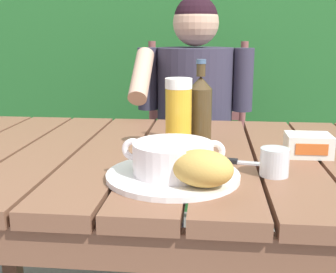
{
  "coord_description": "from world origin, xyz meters",
  "views": [
    {
      "loc": [
        0.12,
        -1.12,
        1.04
      ],
      "look_at": [
        0.02,
        -0.12,
        0.8
      ],
      "focal_mm": 46.05,
      "sensor_mm": 36.0,
      "label": 1
    }
  ],
  "objects_px": {
    "chair_near_diner": "(195,152)",
    "person_eating": "(193,115)",
    "beer_bottle": "(200,109)",
    "soup_bowl": "(173,157)",
    "butter_tub": "(308,145)",
    "bread_roll": "(202,168)",
    "serving_plate": "(173,175)",
    "beer_glass": "(178,114)",
    "water_glass_small": "(274,162)",
    "table_knife": "(236,162)"
  },
  "relations": [
    {
      "from": "beer_glass",
      "to": "butter_tub",
      "type": "distance_m",
      "value": 0.35
    },
    {
      "from": "chair_near_diner",
      "to": "butter_tub",
      "type": "height_order",
      "value": "chair_near_diner"
    },
    {
      "from": "beer_glass",
      "to": "soup_bowl",
      "type": "bearing_deg",
      "value": -88.36
    },
    {
      "from": "person_eating",
      "to": "soup_bowl",
      "type": "distance_m",
      "value": 0.89
    },
    {
      "from": "beer_glass",
      "to": "beer_bottle",
      "type": "height_order",
      "value": "beer_bottle"
    },
    {
      "from": "chair_near_diner",
      "to": "soup_bowl",
      "type": "xyz_separation_m",
      "value": [
        -0.01,
        -1.09,
        0.29
      ]
    },
    {
      "from": "butter_tub",
      "to": "beer_glass",
      "type": "bearing_deg",
      "value": 175.83
    },
    {
      "from": "serving_plate",
      "to": "beer_bottle",
      "type": "bearing_deg",
      "value": 80.61
    },
    {
      "from": "beer_glass",
      "to": "beer_bottle",
      "type": "bearing_deg",
      "value": 49.3
    },
    {
      "from": "beer_bottle",
      "to": "serving_plate",
      "type": "bearing_deg",
      "value": -99.39
    },
    {
      "from": "beer_glass",
      "to": "table_knife",
      "type": "xyz_separation_m",
      "value": [
        0.15,
        -0.11,
        -0.09
      ]
    },
    {
      "from": "chair_near_diner",
      "to": "person_eating",
      "type": "height_order",
      "value": "person_eating"
    },
    {
      "from": "person_eating",
      "to": "bread_roll",
      "type": "height_order",
      "value": "person_eating"
    },
    {
      "from": "person_eating",
      "to": "table_knife",
      "type": "height_order",
      "value": "person_eating"
    },
    {
      "from": "person_eating",
      "to": "beer_bottle",
      "type": "xyz_separation_m",
      "value": [
        0.04,
        -0.59,
        0.13
      ]
    },
    {
      "from": "butter_tub",
      "to": "person_eating",
      "type": "bearing_deg",
      "value": 115.82
    },
    {
      "from": "serving_plate",
      "to": "beer_glass",
      "type": "relative_size",
      "value": 1.51
    },
    {
      "from": "beer_bottle",
      "to": "chair_near_diner",
      "type": "bearing_deg",
      "value": 92.95
    },
    {
      "from": "beer_bottle",
      "to": "table_knife",
      "type": "bearing_deg",
      "value": -61.72
    },
    {
      "from": "chair_near_diner",
      "to": "serving_plate",
      "type": "bearing_deg",
      "value": -90.5
    },
    {
      "from": "person_eating",
      "to": "beer_glass",
      "type": "relative_size",
      "value": 6.07
    },
    {
      "from": "soup_bowl",
      "to": "butter_tub",
      "type": "distance_m",
      "value": 0.4
    },
    {
      "from": "person_eating",
      "to": "bread_roll",
      "type": "relative_size",
      "value": 7.77
    },
    {
      "from": "person_eating",
      "to": "bread_roll",
      "type": "bearing_deg",
      "value": -86.5
    },
    {
      "from": "soup_bowl",
      "to": "butter_tub",
      "type": "relative_size",
      "value": 1.98
    },
    {
      "from": "chair_near_diner",
      "to": "person_eating",
      "type": "xyz_separation_m",
      "value": [
        -0.0,
        -0.2,
        0.22
      ]
    },
    {
      "from": "serving_plate",
      "to": "bread_roll",
      "type": "distance_m",
      "value": 0.11
    },
    {
      "from": "chair_near_diner",
      "to": "beer_glass",
      "type": "distance_m",
      "value": 0.92
    },
    {
      "from": "chair_near_diner",
      "to": "butter_tub",
      "type": "xyz_separation_m",
      "value": [
        0.32,
        -0.88,
        0.27
      ]
    },
    {
      "from": "chair_near_diner",
      "to": "soup_bowl",
      "type": "bearing_deg",
      "value": -90.5
    },
    {
      "from": "chair_near_diner",
      "to": "person_eating",
      "type": "bearing_deg",
      "value": -90.85
    },
    {
      "from": "chair_near_diner",
      "to": "serving_plate",
      "type": "distance_m",
      "value": 1.12
    },
    {
      "from": "water_glass_small",
      "to": "serving_plate",
      "type": "bearing_deg",
      "value": -169.84
    },
    {
      "from": "serving_plate",
      "to": "beer_glass",
      "type": "xyz_separation_m",
      "value": [
        -0.01,
        0.24,
        0.09
      ]
    },
    {
      "from": "serving_plate",
      "to": "bread_roll",
      "type": "xyz_separation_m",
      "value": [
        0.07,
        -0.08,
        0.04
      ]
    },
    {
      "from": "serving_plate",
      "to": "beer_bottle",
      "type": "relative_size",
      "value": 1.22
    },
    {
      "from": "table_knife",
      "to": "serving_plate",
      "type": "bearing_deg",
      "value": -139.33
    },
    {
      "from": "bread_roll",
      "to": "beer_glass",
      "type": "relative_size",
      "value": 0.78
    },
    {
      "from": "beer_glass",
      "to": "water_glass_small",
      "type": "xyz_separation_m",
      "value": [
        0.23,
        -0.2,
        -0.07
      ]
    },
    {
      "from": "serving_plate",
      "to": "bread_roll",
      "type": "relative_size",
      "value": 1.93
    },
    {
      "from": "water_glass_small",
      "to": "table_knife",
      "type": "bearing_deg",
      "value": 132.96
    },
    {
      "from": "butter_tub",
      "to": "soup_bowl",
      "type": "bearing_deg",
      "value": -147.63
    },
    {
      "from": "serving_plate",
      "to": "bread_roll",
      "type": "height_order",
      "value": "bread_roll"
    },
    {
      "from": "water_glass_small",
      "to": "beer_glass",
      "type": "bearing_deg",
      "value": 139.68
    },
    {
      "from": "serving_plate",
      "to": "soup_bowl",
      "type": "distance_m",
      "value": 0.04
    },
    {
      "from": "beer_glass",
      "to": "butter_tub",
      "type": "relative_size",
      "value": 1.71
    },
    {
      "from": "person_eating",
      "to": "beer_bottle",
      "type": "relative_size",
      "value": 4.92
    },
    {
      "from": "chair_near_diner",
      "to": "butter_tub",
      "type": "relative_size",
      "value": 8.74
    },
    {
      "from": "person_eating",
      "to": "table_knife",
      "type": "bearing_deg",
      "value": -79.68
    },
    {
      "from": "beer_bottle",
      "to": "water_glass_small",
      "type": "distance_m",
      "value": 0.32
    }
  ]
}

